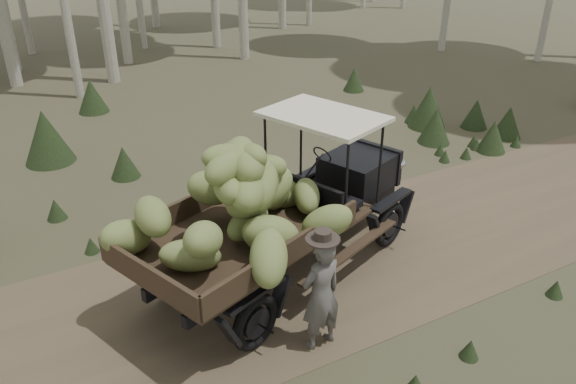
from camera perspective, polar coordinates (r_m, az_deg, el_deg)
name	(u,v)px	position (r m, az deg, el deg)	size (l,w,h in m)	color
ground	(404,240)	(10.63, 11.67, -4.80)	(120.00, 120.00, 0.00)	#473D2B
dirt_track	(404,240)	(10.63, 11.67, -4.78)	(70.00, 4.00, 0.01)	brown
banana_truck	(265,198)	(8.43, -2.38, -0.61)	(5.90, 3.80, 2.77)	black
farmer	(321,293)	(7.67, 3.37, -10.22)	(0.66, 0.50, 1.86)	#4F4C48
undergrowth	(468,262)	(9.36, 17.84, -6.82)	(23.00, 22.41, 1.33)	#233319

